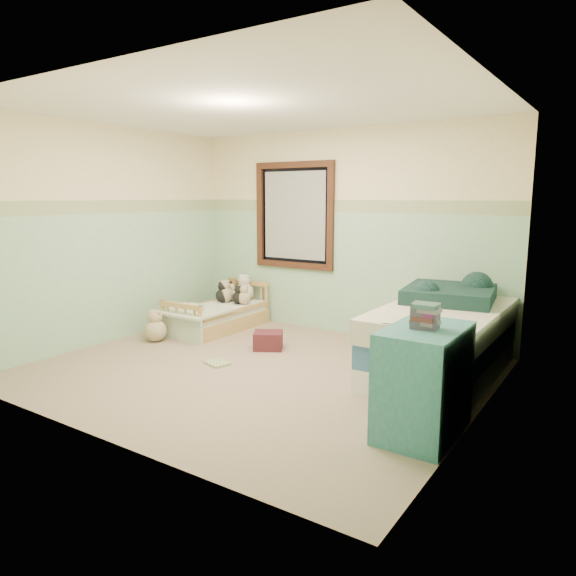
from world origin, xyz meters
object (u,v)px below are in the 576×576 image
Objects in this scene: plush_floor_cream at (188,322)px; dresser at (424,381)px; toddler_bed_frame at (218,322)px; plush_floor_tan at (156,331)px; floor_book at (217,363)px; twin_bed_frame at (442,362)px; red_pillow at (268,340)px.

plush_floor_cream is 3.69m from dresser.
plush_floor_tan is (-0.21, -0.86, 0.04)m from toddler_bed_frame.
floor_book is (-2.29, 0.39, -0.38)m from dresser.
twin_bed_frame is 1.90m from red_pillow.
plush_floor_tan is 3.54m from dresser.
dresser is at bearing 6.34° from floor_book.
dresser is (3.47, -0.65, 0.26)m from plush_floor_tan.
red_pillow reaches higher than toddler_bed_frame.
plush_floor_tan is (0.01, -0.56, 0.00)m from plush_floor_cream.
toddler_bed_frame is 0.89m from plush_floor_tan.
dresser is (0.29, -1.40, 0.28)m from twin_bed_frame.
plush_floor_cream reaches higher than toddler_bed_frame.
plush_floor_cream is 1.30m from red_pillow.
twin_bed_frame is (2.96, -0.11, 0.02)m from toddler_bed_frame.
toddler_bed_frame is 0.70× the size of twin_bed_frame.
plush_floor_cream is at bearing 161.75° from floor_book.
plush_floor_cream is 3.19m from twin_bed_frame.
floor_book is (1.18, -0.26, -0.12)m from plush_floor_tan.
plush_floor_cream is 1.01× the size of floor_book.
plush_floor_cream is at bearing 160.88° from dresser.
toddler_bed_frame is 5.40× the size of plush_floor_cream.
red_pillow is at bearing 97.36° from floor_book.
floor_book is (-0.11, -0.74, -0.09)m from red_pillow.
plush_floor_tan is at bearing -103.95° from toddler_bed_frame.
twin_bed_frame is 1.45m from dresser.
plush_floor_cream is 0.32× the size of dresser.
plush_floor_tan reaches higher than twin_bed_frame.
red_pillow is at bearing 20.33° from plush_floor_tan.
plush_floor_tan is 1.38m from red_pillow.
red_pillow is (-1.88, -0.27, -0.01)m from twin_bed_frame.
dresser is at bearing -27.41° from red_pillow.
twin_bed_frame reaches higher than red_pillow.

